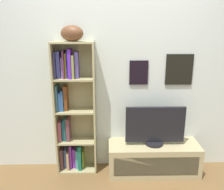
{
  "coord_description": "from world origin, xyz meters",
  "views": [
    {
      "loc": [
        -0.08,
        -1.82,
        1.83
      ],
      "look_at": [
        -0.02,
        0.85,
        1.05
      ],
      "focal_mm": 38.86,
      "sensor_mm": 36.0,
      "label": 1
    }
  ],
  "objects": [
    {
      "name": "back_wall",
      "position": [
        0.0,
        1.13,
        1.2
      ],
      "size": [
        4.8,
        0.08,
        2.39
      ],
      "color": "silver",
      "rests_on": "ground"
    },
    {
      "name": "tv_stand",
      "position": [
        0.51,
        0.9,
        0.19
      ],
      "size": [
        1.13,
        0.4,
        0.39
      ],
      "color": "tan",
      "rests_on": "ground"
    },
    {
      "name": "bookshelf",
      "position": [
        -0.51,
        1.01,
        0.8
      ],
      "size": [
        0.49,
        0.24,
        1.64
      ],
      "color": "tan",
      "rests_on": "ground"
    },
    {
      "name": "football",
      "position": [
        -0.47,
        0.98,
        1.73
      ],
      "size": [
        0.33,
        0.28,
        0.18
      ],
      "primitive_type": "ellipsoid",
      "rotation": [
        0.0,
        0.0,
        -0.43
      ],
      "color": "brown",
      "rests_on": "bookshelf"
    },
    {
      "name": "television",
      "position": [
        0.51,
        0.9,
        0.63
      ],
      "size": [
        0.72,
        0.22,
        0.49
      ],
      "color": "black",
      "rests_on": "tv_stand"
    }
  ]
}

